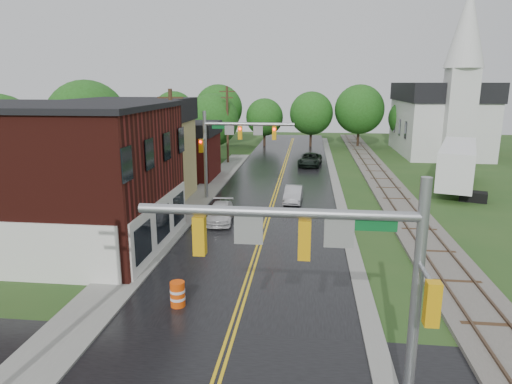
% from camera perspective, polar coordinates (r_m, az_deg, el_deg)
% --- Properties ---
extents(main_road, '(10.00, 90.00, 0.02)m').
position_cam_1_polar(main_road, '(40.30, 2.53, 0.02)').
color(main_road, black).
rests_on(main_road, ground).
extents(curb_right, '(0.80, 70.00, 0.12)m').
position_cam_1_polar(curb_right, '(45.16, 9.85, 1.30)').
color(curb_right, gray).
rests_on(curb_right, ground).
extents(sidewalk_left, '(2.40, 50.00, 0.12)m').
position_cam_1_polar(sidewalk_left, '(36.49, -7.81, -1.54)').
color(sidewalk_left, gray).
rests_on(sidewalk_left, ground).
extents(brick_building, '(14.30, 10.30, 8.30)m').
position_cam_1_polar(brick_building, '(28.99, -25.24, 1.78)').
color(brick_building, '#41130E').
rests_on(brick_building, ground).
extents(yellow_house, '(8.00, 7.00, 6.40)m').
position_cam_1_polar(yellow_house, '(38.20, -14.60, 3.74)').
color(yellow_house, tan).
rests_on(yellow_house, ground).
extents(darkred_building, '(7.00, 6.00, 4.40)m').
position_cam_1_polar(darkred_building, '(46.47, -9.41, 4.42)').
color(darkred_building, '#3F0F0C').
rests_on(darkred_building, ground).
extents(church, '(10.40, 18.40, 20.00)m').
position_cam_1_polar(church, '(65.25, 22.27, 9.40)').
color(church, silver).
rests_on(church, ground).
extents(railroad, '(3.20, 80.00, 0.30)m').
position_cam_1_polar(railroad, '(45.64, 15.63, 1.26)').
color(railroad, '#59544C').
rests_on(railroad, ground).
extents(traffic_signal_near, '(7.34, 0.30, 7.20)m').
position_cam_1_polar(traffic_signal_near, '(11.97, 9.66, -8.44)').
color(traffic_signal_near, gray).
rests_on(traffic_signal_near, ground).
extents(traffic_signal_far, '(7.34, 0.43, 7.20)m').
position_cam_1_polar(traffic_signal_far, '(36.89, -3.15, 6.61)').
color(traffic_signal_far, gray).
rests_on(traffic_signal_far, ground).
extents(utility_pole_b, '(1.80, 0.28, 9.00)m').
position_cam_1_polar(utility_pole_b, '(32.87, -10.39, 5.11)').
color(utility_pole_b, '#382616').
rests_on(utility_pole_b, ground).
extents(utility_pole_c, '(1.80, 0.28, 9.00)m').
position_cam_1_polar(utility_pole_c, '(54.15, -3.59, 8.54)').
color(utility_pole_c, '#382616').
rests_on(utility_pole_c, ground).
extents(tree_left_b, '(7.60, 7.60, 9.69)m').
position_cam_1_polar(tree_left_b, '(46.03, -20.19, 8.11)').
color(tree_left_b, black).
rests_on(tree_left_b, ground).
extents(tree_left_c, '(6.00, 6.00, 7.65)m').
position_cam_1_polar(tree_left_c, '(51.96, -12.14, 7.82)').
color(tree_left_c, black).
rests_on(tree_left_c, ground).
extents(tree_left_e, '(6.40, 6.40, 8.16)m').
position_cam_1_polar(tree_left_e, '(56.39, -5.32, 8.80)').
color(tree_left_e, black).
rests_on(tree_left_e, ground).
extents(suv_dark, '(2.94, 5.43, 1.45)m').
position_cam_1_polar(suv_dark, '(53.13, 6.77, 4.03)').
color(suv_dark, black).
rests_on(suv_dark, ground).
extents(sedan_silver, '(1.51, 3.94, 1.28)m').
position_cam_1_polar(sedan_silver, '(36.79, 4.69, -0.30)').
color(sedan_silver, '#A5A6AA').
rests_on(sedan_silver, ground).
extents(pickup_white, '(2.07, 4.38, 1.23)m').
position_cam_1_polar(pickup_white, '(31.71, -4.47, -2.61)').
color(pickup_white, silver).
rests_on(pickup_white, ground).
extents(semi_trailer, '(6.65, 13.02, 4.00)m').
position_cam_1_polar(semi_trailer, '(45.02, 23.88, 3.37)').
color(semi_trailer, black).
rests_on(semi_trailer, ground).
extents(construction_barrel, '(0.74, 0.74, 1.13)m').
position_cam_1_polar(construction_barrel, '(20.31, -9.77, -12.49)').
color(construction_barrel, '#DF4709').
rests_on(construction_barrel, ground).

